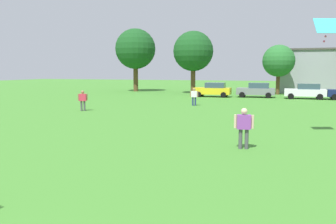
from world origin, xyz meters
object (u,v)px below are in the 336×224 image
object	(u,v)px
adult_bystander	(244,125)
bystander_midfield	(83,99)
bystander_near_trees	(194,95)
kite	(327,27)
tree_far_left	(135,49)
parked_car_yellow_0	(213,90)
parked_car_gray_1	(256,90)
tree_right	(279,61)
parked_car_white_2	(306,91)
tree_left	(193,51)

from	to	relation	value
adult_bystander	bystander_midfield	size ratio (longest dim) A/B	1.04
adult_bystander	bystander_near_trees	size ratio (longest dim) A/B	1.06
bystander_midfield	kite	distance (m)	18.03
bystander_near_trees	tree_far_left	world-z (taller)	tree_far_left
bystander_midfield	parked_car_yellow_0	size ratio (longest dim) A/B	0.37
bystander_midfield	parked_car_yellow_0	world-z (taller)	parked_car_yellow_0
tree_far_left	parked_car_gray_1	bearing A→B (deg)	-20.55
adult_bystander	tree_right	xyz separation A→B (m)	(0.86, 34.08, 3.36)
parked_car_white_2	parked_car_gray_1	bearing A→B (deg)	-7.21
tree_right	parked_car_yellow_0	bearing A→B (deg)	-136.45
bystander_near_trees	parked_car_yellow_0	size ratio (longest dim) A/B	0.36
bystander_midfield	tree_right	size ratio (longest dim) A/B	0.25
bystander_near_trees	bystander_midfield	bearing A→B (deg)	35.69
bystander_midfield	tree_left	distance (m)	23.74
tree_left	tree_right	xyz separation A→B (m)	(11.03, 1.28, -1.35)
adult_bystander	parked_car_white_2	world-z (taller)	parked_car_white_2
kite	parked_car_gray_1	size ratio (longest dim) A/B	0.29
parked_car_gray_1	parked_car_white_2	world-z (taller)	same
adult_bystander	bystander_midfield	distance (m)	16.41
parked_car_white_2	tree_far_left	distance (m)	25.13
bystander_midfield	tree_right	xyz separation A→B (m)	(14.08, 24.34, 3.39)
kite	parked_car_white_2	distance (m)	24.24
adult_bystander	tree_left	distance (m)	34.67
adult_bystander	tree_right	distance (m)	34.26
parked_car_gray_1	parked_car_white_2	distance (m)	5.35
kite	adult_bystander	bearing A→B (deg)	-132.33
adult_bystander	kite	size ratio (longest dim) A/B	1.32
parked_car_gray_1	tree_far_left	xyz separation A→B (m)	(-18.07, 6.78, 5.41)
tree_right	kite	bearing A→B (deg)	-85.62
bystander_midfield	parked_car_white_2	xyz separation A→B (m)	(17.11, 17.65, -0.08)
bystander_near_trees	tree_far_left	size ratio (longest dim) A/B	0.17
parked_car_yellow_0	tree_left	bearing A→B (deg)	-55.59
bystander_near_trees	tree_left	distance (m)	17.61
tree_far_left	kite	bearing A→B (deg)	-54.08
parked_car_yellow_0	parked_car_white_2	world-z (taller)	same
tree_left	tree_right	bearing A→B (deg)	6.60
parked_car_gray_1	kite	bearing A→B (deg)	100.65
parked_car_white_2	tree_left	size ratio (longest dim) A/B	0.51
tree_far_left	parked_car_white_2	bearing A→B (deg)	-17.67
bystander_near_trees	kite	xyz separation A→B (m)	(9.21, -12.86, 4.12)
parked_car_white_2	tree_left	xyz separation A→B (m)	(-14.07, 5.42, 4.82)
kite	tree_right	size ratio (longest dim) A/B	0.19
tree_far_left	bystander_midfield	bearing A→B (deg)	-75.97
bystander_midfield	tree_right	bearing A→B (deg)	35.77
bystander_near_trees	bystander_midfield	world-z (taller)	bystander_midfield
adult_bystander	kite	xyz separation A→B (m)	(3.21, 3.52, 4.06)
bystander_near_trees	parked_car_white_2	size ratio (longest dim) A/B	0.36
bystander_near_trees	bystander_midfield	distance (m)	9.80
kite	parked_car_gray_1	distance (m)	25.32
bystander_midfield	kite	bearing A→B (deg)	-44.94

